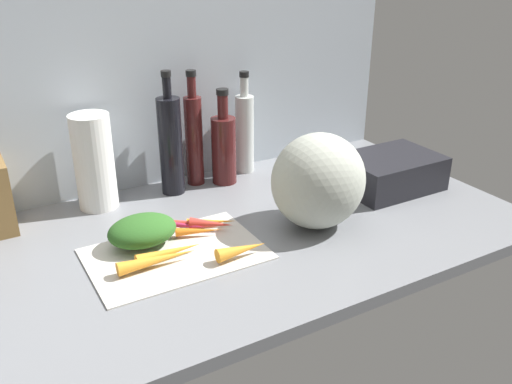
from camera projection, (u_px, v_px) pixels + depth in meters
ground_plane at (188, 246)px, 133.33cm from camera, size 170.00×80.00×3.00cm
wall_back at (126, 84)px, 150.73cm from camera, size 170.00×3.00×60.00cm
cutting_board at (176, 253)px, 126.62cm from camera, size 39.23×26.38×0.80cm
carrot_0 at (181, 223)px, 136.46cm from camera, size 16.14×10.19×2.60cm
carrot_1 at (158, 260)px, 120.40cm from camera, size 17.79×3.72×3.04cm
carrot_2 at (169, 252)px, 123.53cm from camera, size 15.35×2.84×2.77cm
carrot_3 at (211, 222)px, 137.61cm from camera, size 11.84×7.06×2.09cm
carrot_4 at (242, 250)px, 124.11cm from camera, size 12.10×3.51×3.23cm
carrot_5 at (178, 225)px, 135.58cm from camera, size 11.74×10.43×2.33cm
carrot_6 at (198, 231)px, 133.35cm from camera, size 10.92×6.19×2.16cm
carrot_7 at (211, 224)px, 135.74cm from camera, size 10.30×8.57×2.82cm
carrot_greens_pile at (142, 231)px, 128.50cm from camera, size 16.13×12.40×6.82cm
winter_squash at (318, 181)px, 135.37cm from camera, size 23.76×21.78×23.92cm
paper_towel_roll at (94, 162)px, 144.79cm from camera, size 10.34×10.34×25.56cm
bottle_0 at (171, 144)px, 152.72cm from camera, size 6.51×6.51×34.65cm
bottle_1 at (194, 138)px, 158.74cm from camera, size 5.11×5.11×33.36cm
bottle_2 at (224, 147)px, 160.76cm from camera, size 7.22×7.22×28.00cm
bottle_3 at (245, 132)px, 167.96cm from camera, size 5.65×5.65×30.99cm
dish_rack at (391, 172)px, 159.09cm from camera, size 27.45×19.78×9.74cm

